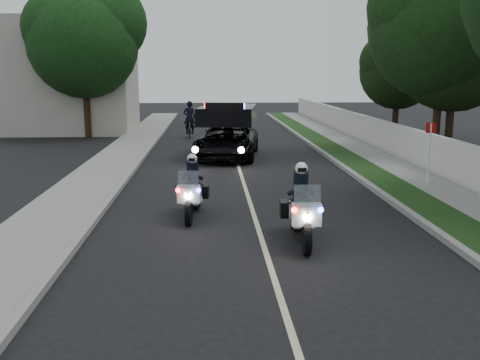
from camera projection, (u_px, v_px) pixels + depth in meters
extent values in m
plane|color=black|center=(275.00, 281.00, 9.89)|extent=(120.00, 120.00, 0.00)
cube|color=gray|center=(353.00, 174.00, 19.90)|extent=(0.20, 60.00, 0.15)
cube|color=#193814|center=(372.00, 174.00, 19.94)|extent=(1.20, 60.00, 0.16)
cube|color=gray|center=(407.00, 173.00, 20.01)|extent=(1.40, 60.00, 0.16)
cube|color=beige|center=(434.00, 155.00, 19.94)|extent=(0.22, 60.00, 1.50)
cube|color=gray|center=(128.00, 176.00, 19.44)|extent=(0.20, 60.00, 0.15)
cube|color=gray|center=(97.00, 177.00, 19.38)|extent=(2.00, 60.00, 0.16)
cube|color=#A8A396|center=(68.00, 76.00, 34.12)|extent=(8.00, 6.00, 7.00)
cube|color=#BFB78C|center=(242.00, 177.00, 19.69)|extent=(0.12, 50.00, 0.01)
imported|color=black|center=(227.00, 157.00, 24.27)|extent=(3.27, 5.78, 2.67)
imported|color=black|center=(190.00, 138.00, 31.69)|extent=(0.62, 1.60, 0.83)
imported|color=black|center=(190.00, 138.00, 31.69)|extent=(0.74, 0.53, 1.92)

